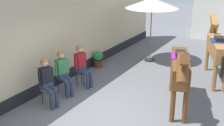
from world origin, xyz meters
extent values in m
plane|color=slate|center=(0.00, 3.00, 0.00)|extent=(40.00, 40.00, 0.00)
cube|color=#CCB793|center=(-2.55, 1.50, 1.70)|extent=(0.30, 14.00, 3.40)
cube|color=black|center=(-2.53, 1.50, 0.18)|extent=(0.34, 14.00, 0.36)
cylinder|color=gold|center=(-1.74, -0.22, 0.46)|extent=(0.34, 0.34, 0.03)
cylinder|color=black|center=(-1.60, -0.26, 0.22)|extent=(0.02, 0.02, 0.45)
cylinder|color=black|center=(-1.77, -0.08, 0.22)|extent=(0.02, 0.02, 0.45)
cylinder|color=black|center=(-1.84, -0.31, 0.22)|extent=(0.02, 0.02, 0.45)
cube|color=#2D3851|center=(-1.74, -0.22, 0.58)|extent=(0.33, 0.38, 0.20)
cube|color=black|center=(-1.74, -0.22, 0.90)|extent=(0.31, 0.39, 0.44)
sphere|color=tan|center=(-1.74, -0.22, 1.25)|extent=(0.20, 0.20, 0.20)
sphere|color=olive|center=(-1.76, -0.21, 1.28)|extent=(0.22, 0.22, 0.22)
cylinder|color=#2D3851|center=(-1.53, -0.20, 0.53)|extent=(0.40, 0.24, 0.13)
cylinder|color=#2D3851|center=(-1.35, -0.26, 0.23)|extent=(0.11, 0.11, 0.46)
cylinder|color=#2D3851|center=(-1.58, -0.35, 0.53)|extent=(0.40, 0.24, 0.13)
cylinder|color=#2D3851|center=(-1.40, -0.41, 0.23)|extent=(0.11, 0.11, 0.46)
cylinder|color=black|center=(-1.66, -0.03, 0.85)|extent=(0.09, 0.09, 0.42)
cylinder|color=black|center=(-1.78, -0.42, 0.85)|extent=(0.09, 0.09, 0.42)
cylinder|color=black|center=(-1.80, 0.57, 0.46)|extent=(0.34, 0.34, 0.03)
cylinder|color=black|center=(-1.67, 0.53, 0.22)|extent=(0.02, 0.02, 0.45)
cylinder|color=black|center=(-1.83, 0.71, 0.22)|extent=(0.02, 0.02, 0.45)
cylinder|color=black|center=(-1.91, 0.48, 0.22)|extent=(0.02, 0.02, 0.45)
cube|color=#2D3851|center=(-1.80, 0.57, 0.58)|extent=(0.33, 0.38, 0.20)
cube|color=#337247|center=(-1.80, 0.57, 0.90)|extent=(0.32, 0.39, 0.44)
sphere|color=tan|center=(-1.80, 0.57, 1.25)|extent=(0.20, 0.20, 0.20)
sphere|color=olive|center=(-1.82, 0.58, 1.28)|extent=(0.22, 0.22, 0.22)
cylinder|color=#2D3851|center=(-1.60, 0.59, 0.53)|extent=(0.40, 0.25, 0.13)
cylinder|color=#2D3851|center=(-1.42, 0.52, 0.23)|extent=(0.11, 0.11, 0.46)
cylinder|color=#2D3851|center=(-1.65, 0.43, 0.53)|extent=(0.40, 0.25, 0.13)
cylinder|color=#2D3851|center=(-1.47, 0.37, 0.23)|extent=(0.11, 0.11, 0.46)
cylinder|color=#337247|center=(-1.72, 0.75, 0.85)|extent=(0.09, 0.09, 0.42)
cylinder|color=#337247|center=(-1.85, 0.38, 0.85)|extent=(0.09, 0.09, 0.42)
cylinder|color=black|center=(-1.67, 1.36, 0.46)|extent=(0.34, 0.34, 0.03)
cylinder|color=black|center=(-1.53, 1.34, 0.22)|extent=(0.02, 0.02, 0.45)
cylinder|color=black|center=(-1.72, 1.49, 0.22)|extent=(0.02, 0.02, 0.45)
cylinder|color=black|center=(-1.76, 1.25, 0.22)|extent=(0.02, 0.02, 0.45)
cube|color=#2D3851|center=(-1.67, 1.36, 0.58)|extent=(0.29, 0.35, 0.20)
cube|color=maroon|center=(-1.67, 1.36, 0.90)|extent=(0.27, 0.37, 0.44)
sphere|color=tan|center=(-1.67, 1.36, 1.25)|extent=(0.20, 0.20, 0.20)
sphere|color=olive|center=(-1.69, 1.36, 1.28)|extent=(0.22, 0.22, 0.22)
cylinder|color=#2D3851|center=(-1.47, 1.41, 0.53)|extent=(0.40, 0.19, 0.13)
cylinder|color=#2D3851|center=(-1.29, 1.38, 0.23)|extent=(0.11, 0.11, 0.46)
cylinder|color=#2D3851|center=(-1.50, 1.25, 0.53)|extent=(0.40, 0.19, 0.13)
cylinder|color=#2D3851|center=(-1.31, 1.22, 0.23)|extent=(0.11, 0.11, 0.46)
cylinder|color=maroon|center=(-1.62, 1.55, 0.85)|extent=(0.09, 0.09, 0.42)
cylinder|color=maroon|center=(-1.68, 1.16, 0.85)|extent=(0.09, 0.09, 0.42)
cube|color=brown|center=(1.54, 1.56, 1.16)|extent=(1.11, 2.23, 0.52)
cylinder|color=brown|center=(2.00, 0.68, 0.45)|extent=(0.13, 0.13, 0.90)
cylinder|color=brown|center=(1.70, 0.59, 0.45)|extent=(0.13, 0.13, 0.90)
cylinder|color=brown|center=(1.38, 2.52, 0.45)|extent=(0.13, 0.13, 0.90)
cylinder|color=brown|center=(1.09, 2.43, 0.45)|extent=(0.13, 0.13, 0.90)
cylinder|color=brown|center=(1.92, 0.42, 1.55)|extent=(0.47, 0.69, 0.73)
cube|color=brown|center=(2.03, 0.10, 1.86)|extent=(0.34, 0.56, 0.40)
cube|color=black|center=(1.91, 0.44, 1.69)|extent=(0.24, 0.61, 0.48)
cylinder|color=black|center=(1.18, 2.65, 0.89)|extent=(0.13, 0.13, 0.65)
cube|color=#8C1E8C|center=(1.51, 1.66, 1.44)|extent=(0.66, 0.73, 0.03)
cube|color=black|center=(1.51, 1.66, 1.51)|extent=(0.40, 0.51, 0.12)
cube|color=#9E6B38|center=(2.10, 4.01, 1.16)|extent=(1.13, 2.22, 0.52)
cylinder|color=#9E6B38|center=(1.63, 4.89, 0.45)|extent=(0.13, 0.13, 0.90)
cylinder|color=#9E6B38|center=(1.93, 4.99, 0.45)|extent=(0.13, 0.13, 0.90)
cylinder|color=#9E6B38|center=(2.26, 3.05, 0.45)|extent=(0.13, 0.13, 0.90)
cylinder|color=#9E6B38|center=(1.71, 5.15, 1.55)|extent=(0.47, 0.69, 0.73)
cube|color=#9E6B38|center=(1.60, 5.47, 1.86)|extent=(0.34, 0.56, 0.40)
cube|color=black|center=(1.72, 5.13, 1.69)|extent=(0.24, 0.61, 0.48)
cylinder|color=black|center=(2.47, 2.93, 0.89)|extent=(0.13, 0.13, 0.65)
cube|color=navy|center=(2.13, 3.92, 1.44)|extent=(0.67, 0.73, 0.03)
cube|color=black|center=(2.13, 3.92, 1.51)|extent=(0.41, 0.51, 0.12)
cylinder|color=brown|center=(-2.15, 3.20, 0.14)|extent=(0.34, 0.34, 0.28)
cylinder|color=brown|center=(-2.15, 3.20, 0.26)|extent=(0.43, 0.43, 0.04)
sphere|color=#2D7A38|center=(-2.15, 3.20, 0.44)|extent=(0.40, 0.40, 0.40)
cylinder|color=black|center=(-0.67, 4.89, 0.03)|extent=(0.44, 0.44, 0.06)
cylinder|color=olive|center=(-0.67, 4.89, 1.10)|extent=(0.04, 0.04, 2.20)
cone|color=beige|center=(-0.67, 4.89, 2.38)|extent=(2.10, 2.10, 0.40)
camera|label=1|loc=(3.56, -5.85, 3.85)|focal=46.24mm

